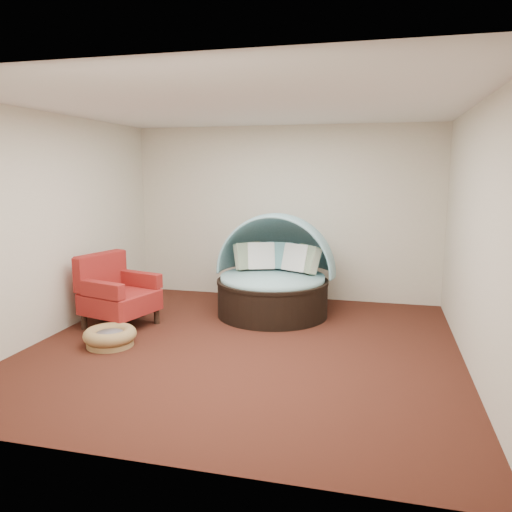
% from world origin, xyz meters
% --- Properties ---
extents(floor, '(5.00, 5.00, 0.00)m').
position_xyz_m(floor, '(0.00, 0.00, 0.00)').
color(floor, '#491D14').
rests_on(floor, ground).
extents(wall_back, '(5.00, 0.00, 5.00)m').
position_xyz_m(wall_back, '(0.00, 2.50, 1.40)').
color(wall_back, beige).
rests_on(wall_back, floor).
extents(wall_front, '(5.00, 0.00, 5.00)m').
position_xyz_m(wall_front, '(0.00, -2.50, 1.40)').
color(wall_front, beige).
rests_on(wall_front, floor).
extents(wall_left, '(0.00, 5.00, 5.00)m').
position_xyz_m(wall_left, '(-2.50, 0.00, 1.40)').
color(wall_left, beige).
rests_on(wall_left, floor).
extents(wall_right, '(0.00, 5.00, 5.00)m').
position_xyz_m(wall_right, '(2.50, 0.00, 1.40)').
color(wall_right, beige).
rests_on(wall_right, floor).
extents(ceiling, '(5.00, 5.00, 0.00)m').
position_xyz_m(ceiling, '(0.00, 0.00, 2.80)').
color(ceiling, white).
rests_on(ceiling, wall_back).
extents(canopy_daybed, '(1.79, 1.69, 1.48)m').
position_xyz_m(canopy_daybed, '(0.05, 1.50, 0.69)').
color(canopy_daybed, black).
rests_on(canopy_daybed, floor).
extents(pet_basket, '(0.81, 0.81, 0.22)m').
position_xyz_m(pet_basket, '(-1.57, -0.35, 0.11)').
color(pet_basket, olive).
rests_on(pet_basket, floor).
extents(red_armchair, '(1.03, 1.03, 0.98)m').
position_xyz_m(red_armchair, '(-1.88, 0.38, 0.45)').
color(red_armchair, black).
rests_on(red_armchair, floor).
extents(side_table, '(0.60, 0.60, 0.48)m').
position_xyz_m(side_table, '(-2.00, 0.72, 0.31)').
color(side_table, black).
rests_on(side_table, floor).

